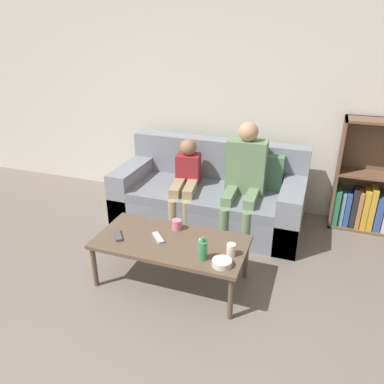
{
  "coord_description": "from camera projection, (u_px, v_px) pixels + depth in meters",
  "views": [
    {
      "loc": [
        1.18,
        -1.07,
        1.98
      ],
      "look_at": [
        0.15,
        1.81,
        0.59
      ],
      "focal_mm": 35.0,
      "sensor_mm": 36.0,
      "label": 1
    }
  ],
  "objects": [
    {
      "name": "tv_remote_0",
      "position": [
        158.0,
        238.0,
        2.99
      ],
      "size": [
        0.15,
        0.16,
        0.02
      ],
      "rotation": [
        0.0,
        0.0,
        0.75
      ],
      "color": "#B7B7BC",
      "rests_on": "coffee_table"
    },
    {
      "name": "cup_far",
      "position": [
        177.0,
        225.0,
        3.12
      ],
      "size": [
        0.08,
        0.08,
        0.09
      ],
      "color": "pink",
      "rests_on": "coffee_table"
    },
    {
      "name": "tv_remote_1",
      "position": [
        202.0,
        245.0,
        2.89
      ],
      "size": [
        0.1,
        0.18,
        0.02
      ],
      "rotation": [
        0.0,
        0.0,
        0.3
      ],
      "color": "#B7B7BC",
      "rests_on": "coffee_table"
    },
    {
      "name": "person_child",
      "position": [
        186.0,
        179.0,
        3.84
      ],
      "size": [
        0.32,
        0.63,
        0.89
      ],
      "rotation": [
        0.0,
        0.0,
        0.16
      ],
      "color": "#9E8966",
      "rests_on": "ground_plane"
    },
    {
      "name": "bookshelf",
      "position": [
        369.0,
        189.0,
        3.8
      ],
      "size": [
        0.75,
        0.28,
        1.15
      ],
      "color": "brown",
      "rests_on": "ground_plane"
    },
    {
      "name": "wall_back",
      "position": [
        214.0,
        90.0,
        4.1
      ],
      "size": [
        12.0,
        0.06,
        2.6
      ],
      "color": "beige",
      "rests_on": "ground_plane"
    },
    {
      "name": "coffee_table",
      "position": [
        171.0,
        244.0,
        2.99
      ],
      "size": [
        1.21,
        0.6,
        0.39
      ],
      "color": "brown",
      "rests_on": "ground_plane"
    },
    {
      "name": "couch",
      "position": [
        210.0,
        197.0,
        3.98
      ],
      "size": [
        1.93,
        0.86,
        0.83
      ],
      "color": "gray",
      "rests_on": "ground_plane"
    },
    {
      "name": "snack_bowl",
      "position": [
        222.0,
        263.0,
        2.66
      ],
      "size": [
        0.14,
        0.14,
        0.05
      ],
      "color": "beige",
      "rests_on": "coffee_table"
    },
    {
      "name": "bottle",
      "position": [
        203.0,
        250.0,
        2.71
      ],
      "size": [
        0.07,
        0.07,
        0.18
      ],
      "color": "#33844C",
      "rests_on": "coffee_table"
    },
    {
      "name": "cup_near",
      "position": [
        231.0,
        250.0,
        2.77
      ],
      "size": [
        0.07,
        0.07,
        0.1
      ],
      "color": "silver",
      "rests_on": "coffee_table"
    },
    {
      "name": "person_adult",
      "position": [
        245.0,
        173.0,
        3.65
      ],
      "size": [
        0.39,
        0.61,
        1.13
      ],
      "rotation": [
        0.0,
        0.0,
        0.03
      ],
      "color": "#66845B",
      "rests_on": "ground_plane"
    },
    {
      "name": "tv_remote_2",
      "position": [
        118.0,
        235.0,
        3.03
      ],
      "size": [
        0.14,
        0.16,
        0.02
      ],
      "rotation": [
        0.0,
        0.0,
        0.65
      ],
      "color": "#47474C",
      "rests_on": "coffee_table"
    }
  ]
}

